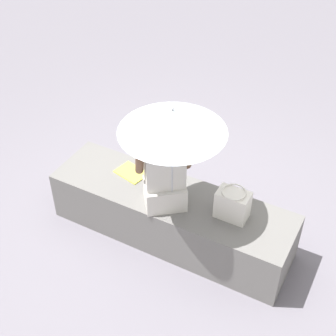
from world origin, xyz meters
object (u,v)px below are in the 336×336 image
(person_seated, at_px, (165,168))
(handbag_black, at_px, (233,204))
(parasol, at_px, (173,121))
(magazine, at_px, (131,173))

(person_seated, bearing_deg, handbag_black, -167.23)
(parasol, bearing_deg, magazine, -24.34)
(magazine, bearing_deg, handbag_black, -171.40)
(person_seated, bearing_deg, parasol, 152.73)
(magazine, bearing_deg, person_seated, 169.13)
(person_seated, height_order, parasol, parasol)
(parasol, height_order, magazine, parasol)
(parasol, bearing_deg, handbag_black, -159.24)
(parasol, xyz_separation_m, handbag_black, (-0.47, -0.18, -0.77))
(person_seated, height_order, handbag_black, person_seated)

